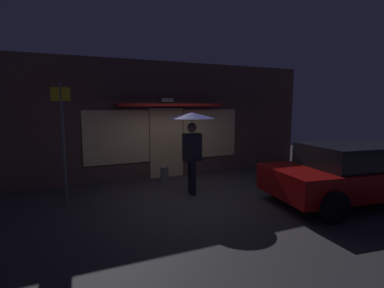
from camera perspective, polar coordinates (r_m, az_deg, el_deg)
ground_plane at (r=7.52m, az=0.58°, el=-10.10°), size 18.00×18.00×0.00m
building_facade at (r=9.36m, az=-5.35°, el=4.64°), size 10.20×1.00×3.64m
person_with_umbrella at (r=7.36m, az=-0.01°, el=2.63°), size 1.18×1.18×2.11m
parked_car at (r=7.92m, az=29.28°, el=-4.84°), size 4.36×2.49×1.38m
street_sign_post at (r=7.17m, az=-23.97°, el=1.13°), size 0.40×0.07×2.78m
sidewalk_bollard at (r=8.74m, az=-5.42°, el=-6.00°), size 0.24×0.24×0.48m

